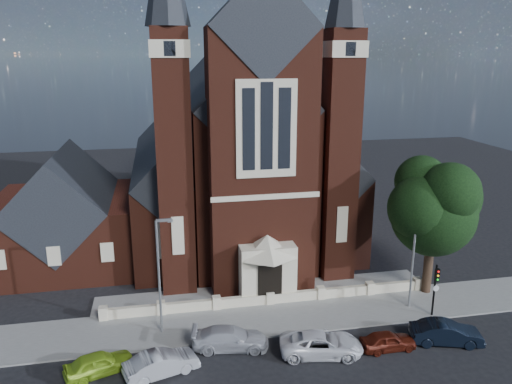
% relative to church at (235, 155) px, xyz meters
% --- Properties ---
extents(ground, '(120.00, 120.00, 0.00)m').
position_rel_church_xyz_m(ground, '(0.00, -7.94, -8.19)').
color(ground, black).
rests_on(ground, ground).
extents(pavement_strip, '(60.00, 5.00, 0.12)m').
position_rel_church_xyz_m(pavement_strip, '(0.00, -18.44, -8.19)').
color(pavement_strip, slate).
rests_on(pavement_strip, ground).
extents(forecourt_paving, '(26.00, 3.00, 0.14)m').
position_rel_church_xyz_m(forecourt_paving, '(0.00, -14.44, -8.19)').
color(forecourt_paving, slate).
rests_on(forecourt_paving, ground).
extents(forecourt_wall, '(24.00, 0.40, 0.90)m').
position_rel_church_xyz_m(forecourt_wall, '(0.00, -16.44, -8.19)').
color(forecourt_wall, beige).
rests_on(forecourt_wall, ground).
extents(church, '(20.01, 34.90, 29.20)m').
position_rel_church_xyz_m(church, '(0.00, 0.00, 0.00)').
color(church, '#522216').
rests_on(church, ground).
extents(parish_hall, '(12.00, 12.20, 10.24)m').
position_rel_church_xyz_m(parish_hall, '(-16.00, -4.94, -4.17)').
color(parish_hall, '#522216').
rests_on(parish_hall, ground).
extents(street_tree, '(6.40, 6.60, 10.70)m').
position_rel_church_xyz_m(street_tree, '(12.60, -17.23, -1.23)').
color(street_tree, black).
rests_on(street_tree, ground).
extents(street_lamp_left, '(1.16, 0.22, 8.09)m').
position_rel_church_xyz_m(street_lamp_left, '(-7.91, -18.94, -3.59)').
color(street_lamp_left, gray).
rests_on(street_lamp_left, ground).
extents(street_lamp_right, '(1.16, 0.22, 8.09)m').
position_rel_church_xyz_m(street_lamp_right, '(10.09, -18.94, -3.59)').
color(street_lamp_right, gray).
rests_on(street_lamp_right, ground).
extents(traffic_signal, '(0.28, 0.42, 4.00)m').
position_rel_church_xyz_m(traffic_signal, '(11.00, -20.52, -5.60)').
color(traffic_signal, black).
rests_on(traffic_signal, ground).
extents(car_lime_van, '(4.30, 2.84, 1.36)m').
position_rel_church_xyz_m(car_lime_van, '(-11.66, -22.69, -7.51)').
color(car_lime_van, '#92C126').
rests_on(car_lime_van, ground).
extents(car_silver_a, '(4.60, 2.76, 1.43)m').
position_rel_church_xyz_m(car_silver_a, '(-8.09, -23.47, -7.47)').
color(car_silver_a, '#A9ABB1').
rests_on(car_silver_a, ground).
extents(car_silver_b, '(5.13, 2.76, 1.41)m').
position_rel_church_xyz_m(car_silver_b, '(-3.74, -21.59, -7.48)').
color(car_silver_b, '#BABCC3').
rests_on(car_silver_b, ground).
extents(car_white_suv, '(5.53, 3.27, 1.44)m').
position_rel_church_xyz_m(car_white_suv, '(1.72, -23.35, -7.46)').
color(car_white_suv, white).
rests_on(car_white_suv, ground).
extents(car_dark_red, '(3.60, 1.50, 1.22)m').
position_rel_church_xyz_m(car_dark_red, '(6.03, -23.66, -7.58)').
color(car_dark_red, '#54190E').
rests_on(car_dark_red, ground).
extents(car_navy, '(4.78, 2.72, 1.49)m').
position_rel_church_xyz_m(car_navy, '(10.04, -23.76, -7.44)').
color(car_navy, black).
rests_on(car_navy, ground).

